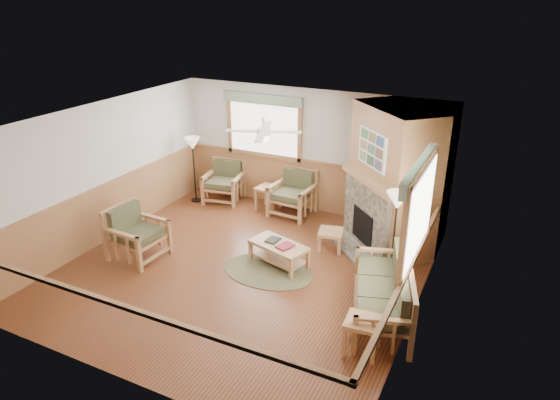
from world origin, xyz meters
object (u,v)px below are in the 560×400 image
at_px(end_table_sofa, 362,336).
at_px(armchair_back_left, 224,182).
at_px(footstool, 331,240).
at_px(floor_lamp_right, 394,237).
at_px(armchair_left, 137,233).
at_px(floor_lamp_left, 194,170).
at_px(coffee_table, 279,254).
at_px(end_table_chairs, 269,198).
at_px(armchair_back_right, 292,194).
at_px(sofa, 381,290).

bearing_deg(end_table_sofa, armchair_back_left, 140.51).
xyz_separation_m(footstool, floor_lamp_right, (1.30, -0.55, 0.61)).
bearing_deg(floor_lamp_right, end_table_sofa, -86.52).
relative_size(armchair_left, floor_lamp_left, 0.64).
bearing_deg(floor_lamp_left, coffee_table, -30.58).
xyz_separation_m(end_table_chairs, footstool, (1.92, -1.16, -0.07)).
relative_size(armchair_back_left, floor_lamp_left, 0.60).
height_order(armchair_back_left, end_table_sofa, armchair_back_left).
height_order(armchair_left, end_table_chairs, armchair_left).
xyz_separation_m(coffee_table, footstool, (0.63, 0.95, -0.01)).
relative_size(armchair_back_right, coffee_table, 0.92).
xyz_separation_m(armchair_back_left, floor_lamp_right, (4.39, -1.70, 0.34)).
height_order(sofa, floor_lamp_right, floor_lamp_right).
xyz_separation_m(sofa, armchair_left, (-4.49, -0.18, 0.03)).
distance_m(armchair_back_right, coffee_table, 2.24).
bearing_deg(armchair_back_left, floor_lamp_right, -31.40).
bearing_deg(floor_lamp_right, footstool, 157.16).
bearing_deg(footstool, end_table_sofa, -60.97).
distance_m(end_table_chairs, floor_lamp_left, 1.85).
xyz_separation_m(armchair_left, footstool, (3.07, 1.83, -0.29)).
height_order(coffee_table, floor_lamp_right, floor_lamp_right).
bearing_deg(coffee_table, armchair_back_left, 155.56).
xyz_separation_m(end_table_sofa, floor_lamp_right, (-0.12, 2.01, 0.55)).
relative_size(end_table_chairs, floor_lamp_right, 0.33).
relative_size(armchair_back_left, coffee_table, 0.88).
xyz_separation_m(armchair_back_left, coffee_table, (2.46, -2.11, -0.25)).
relative_size(armchair_back_left, armchair_back_right, 0.96).
xyz_separation_m(sofa, floor_lamp_left, (-5.10, 2.50, 0.31)).
relative_size(armchair_left, end_table_chairs, 1.82).
relative_size(armchair_back_right, end_table_chairs, 1.79).
height_order(armchair_back_left, armchair_left, armchair_left).
xyz_separation_m(end_table_chairs, end_table_sofa, (3.34, -3.72, -0.01)).
relative_size(coffee_table, end_table_sofa, 2.01).
height_order(end_table_chairs, end_table_sofa, end_table_chairs).
bearing_deg(end_table_chairs, armchair_left, -110.99).
distance_m(coffee_table, end_table_chairs, 2.47).
relative_size(armchair_back_left, end_table_sofa, 1.77).
height_order(armchair_left, floor_lamp_left, floor_lamp_left).
distance_m(armchair_back_right, end_table_chairs, 0.62).
distance_m(armchair_back_right, end_table_sofa, 4.63).
xyz_separation_m(coffee_table, floor_lamp_left, (-3.05, 1.80, 0.56)).
bearing_deg(sofa, coffee_table, -125.93).
relative_size(armchair_back_right, footstool, 2.14).
xyz_separation_m(sofa, end_table_sofa, (0.00, -0.91, -0.19)).
distance_m(end_table_sofa, footstool, 2.93).
height_order(armchair_back_right, floor_lamp_right, floor_lamp_right).
height_order(armchair_left, footstool, armchair_left).
xyz_separation_m(armchair_left, end_table_chairs, (1.15, 2.99, -0.22)).
bearing_deg(end_table_sofa, floor_lamp_left, 146.22).
height_order(armchair_back_right, end_table_chairs, armchair_back_right).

